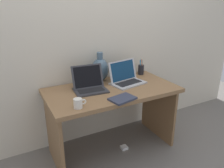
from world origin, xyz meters
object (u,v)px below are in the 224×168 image
Objects in this scene: notebook_stack at (122,99)px; coffee_mug at (78,103)px; pen_cup at (141,69)px; laptop_left at (89,84)px; green_vase at (100,69)px; power_brick at (124,147)px; laptop_right at (126,77)px.

notebook_stack is 2.08× the size of coffee_mug.
coffee_mug is at bearing -152.70° from pen_cup.
laptop_left is at bearing -166.89° from pen_cup.
power_brick is at bearing -72.50° from green_vase.
pen_cup is 0.92m from power_brick.
coffee_mug is at bearing -125.09° from laptop_left.
laptop_right is at bearing 26.91° from coffee_mug.
green_vase reaches higher than coffee_mug.
pen_cup is at bearing 13.11° from laptop_left.
notebook_stack is 0.40m from coffee_mug.
power_brick is (0.55, 0.17, -0.74)m from coffee_mug.
notebook_stack is at bearing -93.99° from green_vase.
notebook_stack is at bearing -136.81° from pen_cup.
coffee_mug reaches higher than notebook_stack.
pen_cup is (0.96, 0.50, 0.02)m from coffee_mug.
coffee_mug is 0.57× the size of pen_cup.
coffee_mug is 1.08m from pen_cup.
green_vase is at bearing 50.04° from coffee_mug.
pen_cup is at bearing 27.30° from coffee_mug.
coffee_mug is at bearing 175.87° from notebook_stack.
notebook_stack is 0.75m from power_brick.
green_vase is 4.52× the size of power_brick.
laptop_left is 0.84m from power_brick.
green_vase reaches higher than pen_cup.
notebook_stack is 0.77m from pen_cup.
laptop_right is 0.79m from power_brick.
laptop_right is at bearing -43.55° from green_vase.
laptop_right reaches higher than coffee_mug.
coffee_mug is (-0.23, -0.33, -0.02)m from laptop_left.
green_vase is at bearing 136.45° from laptop_right.
laptop_right is (0.42, 0.00, -0.00)m from laptop_left.
green_vase reaches higher than power_brick.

